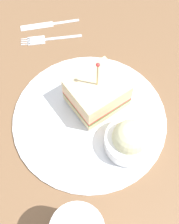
% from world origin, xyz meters
% --- Properties ---
extents(ground_plane, '(0.94, 0.94, 0.02)m').
position_xyz_m(ground_plane, '(0.00, 0.00, -0.01)').
color(ground_plane, brown).
extents(plate, '(0.28, 0.28, 0.01)m').
position_xyz_m(plate, '(0.00, 0.00, 0.00)').
color(plate, white).
rests_on(plate, ground_plane).
extents(sandwich_half_center, '(0.10, 0.09, 0.12)m').
position_xyz_m(sandwich_half_center, '(-0.03, -0.02, 0.04)').
color(sandwich_half_center, beige).
rests_on(sandwich_half_center, plate).
extents(coleslaw_bowl, '(0.08, 0.08, 0.06)m').
position_xyz_m(coleslaw_bowl, '(-0.03, 0.08, 0.03)').
color(coleslaw_bowl, white).
rests_on(coleslaw_bowl, plate).
extents(fork, '(0.12, 0.06, 0.00)m').
position_xyz_m(fork, '(-0.02, -0.21, 0.00)').
color(fork, silver).
rests_on(fork, ground_plane).
extents(knife, '(0.12, 0.06, 0.00)m').
position_xyz_m(knife, '(-0.05, -0.24, 0.00)').
color(knife, silver).
rests_on(knife, ground_plane).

